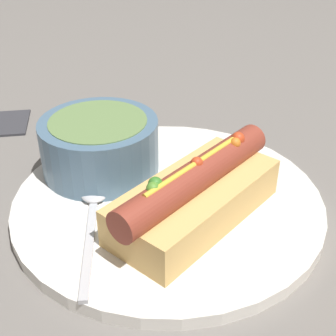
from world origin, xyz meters
TOP-DOWN VIEW (x-y plane):
  - ground_plane at (0.00, 0.00)m, footprint 4.00×4.00m
  - dinner_plate at (0.00, 0.00)m, footprint 0.29×0.29m
  - hot_dog at (0.01, -0.04)m, footprint 0.18×0.15m
  - soup_bowl at (-0.05, 0.07)m, footprint 0.12×0.12m
  - spoon at (-0.07, 0.01)m, footprint 0.05×0.16m

SIDE VIEW (x-z plane):
  - ground_plane at x=0.00m, z-range 0.00..0.00m
  - dinner_plate at x=0.00m, z-range 0.00..0.01m
  - spoon at x=-0.07m, z-range 0.01..0.02m
  - hot_dog at x=0.01m, z-range 0.01..0.07m
  - soup_bowl at x=-0.05m, z-range 0.01..0.07m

